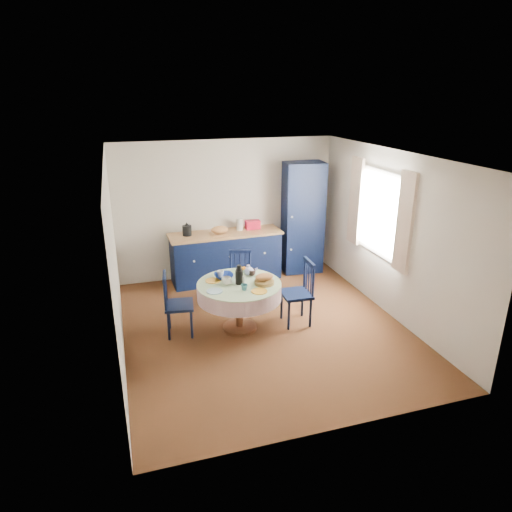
{
  "coord_description": "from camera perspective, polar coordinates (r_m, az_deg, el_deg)",
  "views": [
    {
      "loc": [
        -1.88,
        -5.65,
        3.3
      ],
      "look_at": [
        -0.07,
        0.2,
        1.06
      ],
      "focal_mm": 32.0,
      "sensor_mm": 36.0,
      "label": 1
    }
  ],
  "objects": [
    {
      "name": "pantry_cabinet",
      "position": [
        8.62,
        5.83,
        4.77
      ],
      "size": [
        0.77,
        0.58,
        2.08
      ],
      "rotation": [
        0.0,
        0.0,
        -0.09
      ],
      "color": "black",
      "rests_on": "floor"
    },
    {
      "name": "chair_left",
      "position": [
        6.54,
        -9.95,
        -5.91
      ],
      "size": [
        0.45,
        0.46,
        0.93
      ],
      "rotation": [
        0.0,
        0.0,
        1.43
      ],
      "color": "black",
      "rests_on": "floor"
    },
    {
      "name": "mug_a",
      "position": [
        6.42,
        -3.72,
        -3.11
      ],
      "size": [
        0.13,
        0.13,
        0.11
      ],
      "primitive_type": "imported",
      "color": "silver",
      "rests_on": "dining_table"
    },
    {
      "name": "wall_back",
      "position": [
        8.37,
        -3.71,
        5.85
      ],
      "size": [
        4.0,
        0.02,
        2.5
      ],
      "primitive_type": "cube",
      "color": "beige",
      "rests_on": "floor"
    },
    {
      "name": "cobalt_bowl",
      "position": [
        6.63,
        -4.07,
        -2.52
      ],
      "size": [
        0.28,
        0.28,
        0.07
      ],
      "primitive_type": "imported",
      "color": "navy",
      "rests_on": "dining_table"
    },
    {
      "name": "dining_table",
      "position": [
        6.51,
        -2.03,
        -4.38
      ],
      "size": [
        1.2,
        1.2,
        1.0
      ],
      "color": "#553018",
      "rests_on": "floor"
    },
    {
      "name": "mug_b",
      "position": [
        6.23,
        -1.48,
        -3.93
      ],
      "size": [
        0.09,
        0.09,
        0.09
      ],
      "primitive_type": "imported",
      "color": "#34717D",
      "rests_on": "dining_table"
    },
    {
      "name": "chair_right",
      "position": [
        6.77,
        5.4,
        -4.51
      ],
      "size": [
        0.44,
        0.46,
        0.98
      ],
      "rotation": [
        0.0,
        0.0,
        -1.62
      ],
      "color": "black",
      "rests_on": "floor"
    },
    {
      "name": "wall_right",
      "position": [
        7.15,
        16.57,
        2.56
      ],
      "size": [
        0.02,
        4.5,
        2.5
      ],
      "primitive_type": "cube",
      "color": "beige",
      "rests_on": "floor"
    },
    {
      "name": "window",
      "position": [
        7.29,
        15.19,
        5.27
      ],
      "size": [
        0.1,
        1.74,
        1.45
      ],
      "color": "white",
      "rests_on": "wall_right"
    },
    {
      "name": "mug_c",
      "position": [
        6.71,
        -0.56,
        -2.08
      ],
      "size": [
        0.12,
        0.12,
        0.09
      ],
      "primitive_type": "imported",
      "color": "black",
      "rests_on": "dining_table"
    },
    {
      "name": "floor",
      "position": [
        6.8,
        1.07,
        -8.95
      ],
      "size": [
        4.5,
        4.5,
        0.0
      ],
      "primitive_type": "plane",
      "color": "black",
      "rests_on": "ground"
    },
    {
      "name": "chair_far",
      "position": [
        7.39,
        -1.96,
        -2.7
      ],
      "size": [
        0.47,
        0.46,
        0.87
      ],
      "rotation": [
        0.0,
        0.0,
        -0.27
      ],
      "color": "black",
      "rests_on": "floor"
    },
    {
      "name": "kitchen_counter",
      "position": [
        8.31,
        -3.8,
        0.07
      ],
      "size": [
        2.03,
        0.69,
        1.14
      ],
      "rotation": [
        0.0,
        0.0,
        0.03
      ],
      "color": "black",
      "rests_on": "floor"
    },
    {
      "name": "ceiling",
      "position": [
        6.0,
        1.23,
        12.41
      ],
      "size": [
        4.5,
        4.5,
        0.0
      ],
      "primitive_type": "plane",
      "rotation": [
        3.14,
        0.0,
        0.0
      ],
      "color": "white",
      "rests_on": "wall_back"
    },
    {
      "name": "wall_left",
      "position": [
        6.01,
        -17.29,
        -0.83
      ],
      "size": [
        0.02,
        4.5,
        2.5
      ],
      "primitive_type": "cube",
      "color": "beige",
      "rests_on": "floor"
    },
    {
      "name": "mug_d",
      "position": [
        6.67,
        -4.46,
        -2.25
      ],
      "size": [
        0.1,
        0.1,
        0.1
      ],
      "primitive_type": "imported",
      "color": "silver",
      "rests_on": "dining_table"
    }
  ]
}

